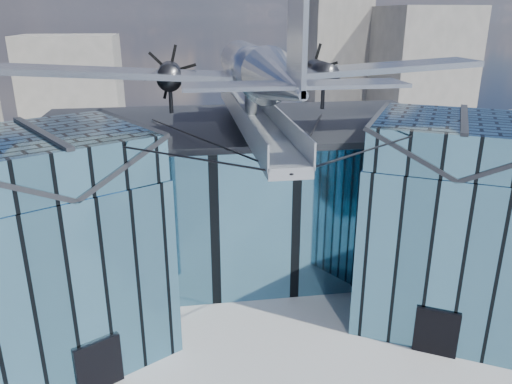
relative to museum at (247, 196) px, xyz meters
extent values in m
plane|color=gray|center=(0.00, -5.82, -5.54)|extent=(120.00, 120.00, 0.00)
cube|color=teal|center=(0.00, 3.18, -0.79)|extent=(28.00, 14.00, 9.50)
cube|color=#25272D|center=(0.00, 3.18, 4.16)|extent=(28.00, 14.00, 0.40)
cube|color=teal|center=(-10.50, -6.82, -0.79)|extent=(11.79, 11.43, 9.50)
cube|color=teal|center=(-10.50, -6.82, 5.06)|extent=(11.56, 11.20, 2.20)
cube|color=#25272D|center=(-8.55, -5.69, 5.06)|extent=(7.98, 9.23, 2.40)
cube|color=#25272D|center=(-10.50, -6.82, 6.21)|extent=(4.30, 7.10, 0.18)
cube|color=black|center=(-8.48, -10.33, -4.24)|extent=(2.03, 1.32, 2.60)
cube|color=black|center=(-6.60, -4.57, -0.79)|extent=(0.34, 0.34, 9.50)
cube|color=teal|center=(10.50, -6.82, -0.79)|extent=(11.79, 11.43, 9.50)
cube|color=teal|center=(10.50, -6.82, 5.06)|extent=(11.56, 11.20, 2.20)
cube|color=#25272D|center=(8.55, -5.69, 5.06)|extent=(7.98, 9.23, 2.40)
cube|color=#25272D|center=(12.45, -7.94, 5.06)|extent=(7.98, 9.23, 2.40)
cube|color=#25272D|center=(10.50, -6.82, 6.21)|extent=(4.30, 7.10, 0.18)
cube|color=black|center=(8.48, -10.33, -4.24)|extent=(2.03, 1.32, 2.60)
cube|color=black|center=(6.60, -4.57, -0.79)|extent=(0.34, 0.34, 9.50)
cube|color=#9CA2A9|center=(0.00, -2.32, 5.56)|extent=(1.80, 21.00, 0.50)
cube|color=#9CA2A9|center=(-0.90, -2.32, 6.21)|extent=(0.08, 21.00, 1.10)
cube|color=#9CA2A9|center=(0.90, -2.32, 6.21)|extent=(0.08, 21.00, 1.10)
cylinder|color=#9CA2A9|center=(0.00, 7.18, 4.89)|extent=(0.44, 0.44, 1.35)
cylinder|color=#9CA2A9|center=(0.00, 1.18, 4.89)|extent=(0.44, 0.44, 1.35)
cylinder|color=#9CA2A9|center=(0.00, -2.82, 4.89)|extent=(0.44, 0.44, 1.35)
cylinder|color=#9CA2A9|center=(0.00, -1.82, 6.51)|extent=(0.70, 0.70, 1.40)
cylinder|color=black|center=(-5.25, -9.82, 5.86)|extent=(10.55, 6.08, 0.69)
cylinder|color=black|center=(5.25, -9.82, 5.86)|extent=(10.55, 6.08, 0.69)
cylinder|color=black|center=(-3.00, -4.32, 5.01)|extent=(6.09, 17.04, 1.19)
cylinder|color=black|center=(3.00, -4.32, 5.01)|extent=(6.09, 17.04, 1.19)
cylinder|color=#ADB3BB|center=(0.00, -1.82, 8.46)|extent=(2.50, 11.00, 2.50)
sphere|color=#ADB3BB|center=(0.00, 3.68, 8.46)|extent=(2.50, 2.50, 2.50)
cube|color=black|center=(0.00, 2.68, 9.15)|extent=(1.60, 1.40, 0.50)
cone|color=#ADB3BB|center=(0.00, -10.82, 8.76)|extent=(2.50, 7.00, 2.50)
cube|color=#ADB3BB|center=(0.00, -13.12, 10.36)|extent=(0.18, 2.40, 3.40)
cube|color=#ADB3BB|center=(0.00, -13.02, 8.96)|extent=(8.00, 1.80, 0.14)
cube|color=#ADB3BB|center=(-7.00, -0.82, 8.16)|extent=(14.00, 3.20, 1.08)
cylinder|color=black|center=(-4.60, -0.22, 7.91)|extent=(1.44, 3.20, 1.44)
cone|color=black|center=(-4.60, 1.58, 7.91)|extent=(0.70, 0.70, 0.70)
cube|color=black|center=(-4.60, 1.73, 7.91)|extent=(1.05, 0.06, 3.33)
cube|color=black|center=(-4.60, 1.73, 7.91)|extent=(2.53, 0.06, 2.53)
cube|color=black|center=(-4.60, 1.73, 7.91)|extent=(3.33, 0.06, 1.05)
cylinder|color=black|center=(-4.60, -0.82, 6.69)|extent=(0.24, 0.24, 1.75)
cube|color=#ADB3BB|center=(7.00, -0.82, 8.16)|extent=(14.00, 3.20, 1.08)
cylinder|color=black|center=(4.60, -0.22, 7.91)|extent=(1.44, 3.20, 1.44)
cone|color=black|center=(4.60, 1.58, 7.91)|extent=(0.70, 0.70, 0.70)
cube|color=black|center=(4.60, 1.73, 7.91)|extent=(1.05, 0.06, 3.33)
cube|color=black|center=(4.60, 1.73, 7.91)|extent=(2.53, 0.06, 2.53)
cube|color=black|center=(4.60, 1.73, 7.91)|extent=(3.33, 0.06, 1.05)
cylinder|color=black|center=(4.60, -0.82, 6.69)|extent=(0.24, 0.24, 1.75)
cube|color=slate|center=(32.00, 42.18, 3.46)|extent=(12.00, 14.00, 18.00)
cube|color=slate|center=(-20.00, 49.18, 1.46)|extent=(14.00, 10.00, 14.00)
cube|color=slate|center=(22.00, 52.18, 7.46)|extent=(9.00, 9.00, 26.00)
camera|label=1|loc=(-4.08, -30.56, 11.33)|focal=35.00mm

